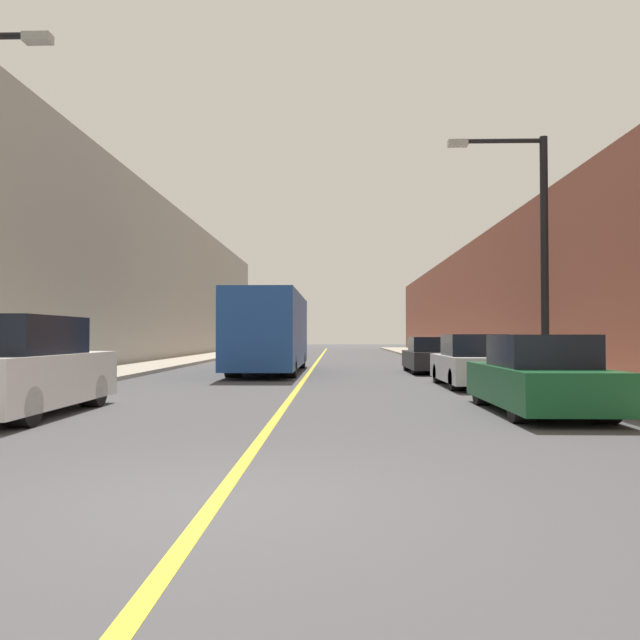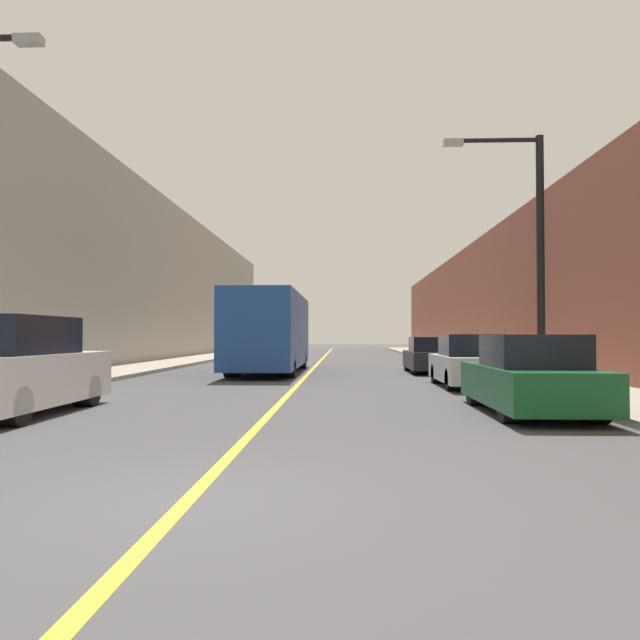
{
  "view_description": "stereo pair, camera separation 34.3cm",
  "coord_description": "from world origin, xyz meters",
  "px_view_note": "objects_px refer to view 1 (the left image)",
  "views": [
    {
      "loc": [
        1.11,
        -5.67,
        1.53
      ],
      "look_at": [
        0.45,
        19.69,
        2.15
      ],
      "focal_mm": 35.0,
      "sensor_mm": 36.0,
      "label": 1
    },
    {
      "loc": [
        1.45,
        -5.65,
        1.53
      ],
      "look_at": [
        0.45,
        19.69,
        2.15
      ],
      "focal_mm": 35.0,
      "sensor_mm": 36.0,
      "label": 2
    }
  ],
  "objects_px": {
    "car_right_near": "(538,378)",
    "car_right_mid": "(472,363)",
    "bus": "(270,331)",
    "car_right_far": "(430,357)",
    "parked_suv_left": "(22,370)",
    "street_lamp_right": "(535,243)"
  },
  "relations": [
    {
      "from": "bus",
      "to": "car_right_far",
      "type": "distance_m",
      "value": 6.64
    },
    {
      "from": "bus",
      "to": "street_lamp_right",
      "type": "distance_m",
      "value": 12.46
    },
    {
      "from": "car_right_near",
      "to": "street_lamp_right",
      "type": "xyz_separation_m",
      "value": [
        1.15,
        3.79,
        3.22
      ]
    },
    {
      "from": "street_lamp_right",
      "to": "car_right_far",
      "type": "bearing_deg",
      "value": 97.57
    },
    {
      "from": "car_right_far",
      "to": "street_lamp_right",
      "type": "bearing_deg",
      "value": -82.43
    },
    {
      "from": "bus",
      "to": "car_right_near",
      "type": "height_order",
      "value": "bus"
    },
    {
      "from": "car_right_near",
      "to": "street_lamp_right",
      "type": "distance_m",
      "value": 5.1
    },
    {
      "from": "bus",
      "to": "car_right_mid",
      "type": "height_order",
      "value": "bus"
    },
    {
      "from": "car_right_near",
      "to": "car_right_mid",
      "type": "height_order",
      "value": "car_right_mid"
    },
    {
      "from": "bus",
      "to": "car_right_mid",
      "type": "bearing_deg",
      "value": -46.15
    },
    {
      "from": "car_right_near",
      "to": "car_right_far",
      "type": "bearing_deg",
      "value": 90.45
    },
    {
      "from": "car_right_mid",
      "to": "car_right_far",
      "type": "relative_size",
      "value": 1.01
    },
    {
      "from": "bus",
      "to": "car_right_far",
      "type": "relative_size",
      "value": 2.3
    },
    {
      "from": "parked_suv_left",
      "to": "street_lamp_right",
      "type": "xyz_separation_m",
      "value": [
        11.05,
        4.44,
        3.04
      ]
    },
    {
      "from": "car_right_near",
      "to": "car_right_far",
      "type": "xyz_separation_m",
      "value": [
        -0.1,
        13.24,
        -0.03
      ]
    },
    {
      "from": "parked_suv_left",
      "to": "car_right_near",
      "type": "distance_m",
      "value": 9.92
    },
    {
      "from": "bus",
      "to": "car_right_near",
      "type": "bearing_deg",
      "value": -63.27
    },
    {
      "from": "car_right_near",
      "to": "street_lamp_right",
      "type": "relative_size",
      "value": 0.7
    },
    {
      "from": "bus",
      "to": "car_right_mid",
      "type": "distance_m",
      "value": 9.76
    },
    {
      "from": "car_right_near",
      "to": "bus",
      "type": "bearing_deg",
      "value": 116.73
    },
    {
      "from": "bus",
      "to": "street_lamp_right",
      "type": "relative_size",
      "value": 1.55
    },
    {
      "from": "car_right_near",
      "to": "street_lamp_right",
      "type": "height_order",
      "value": "street_lamp_right"
    }
  ]
}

